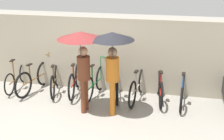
{
  "coord_description": "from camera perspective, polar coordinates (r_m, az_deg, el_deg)",
  "views": [
    {
      "loc": [
        2.08,
        -6.31,
        3.77
      ],
      "look_at": [
        0.6,
        1.08,
        1.0
      ],
      "focal_mm": 50.0,
      "sensor_mm": 36.0,
      "label": 1
    }
  ],
  "objects": [
    {
      "name": "parked_bicycle_4",
      "position": [
        8.83,
        -3.16,
        -2.38
      ],
      "size": [
        0.44,
        1.69,
        1.05
      ],
      "rotation": [
        0.0,
        0.0,
        1.42
      ],
      "color": "black",
      "rests_on": "ground"
    },
    {
      "name": "parked_bicycle_3",
      "position": [
        9.05,
        -6.79,
        -1.87
      ],
      "size": [
        0.44,
        1.72,
        1.09
      ],
      "rotation": [
        0.0,
        0.0,
        1.68
      ],
      "color": "black",
      "rests_on": "ground"
    },
    {
      "name": "parked_bicycle_7",
      "position": [
        8.63,
        8.72,
        -3.22
      ],
      "size": [
        0.44,
        1.68,
        0.98
      ],
      "rotation": [
        0.0,
        0.0,
        1.69
      ],
      "color": "black",
      "rests_on": "ground"
    },
    {
      "name": "back_wall",
      "position": [
        9.07,
        -2.44,
        2.88
      ],
      "size": [
        14.05,
        0.12,
        2.16
      ],
      "color": "gray",
      "rests_on": "ground"
    },
    {
      "name": "parked_bicycle_5",
      "position": [
        8.78,
        0.81,
        -2.38
      ],
      "size": [
        0.56,
        1.84,
        1.08
      ],
      "rotation": [
        0.0,
        0.0,
        1.78
      ],
      "color": "black",
      "rests_on": "ground"
    },
    {
      "name": "pedestrian_center",
      "position": [
        7.29,
        0.06,
        3.57
      ],
      "size": [
        1.03,
        1.03,
        2.14
      ],
      "rotation": [
        0.0,
        0.0,
        3.28
      ],
      "color": "#C66B1E",
      "rests_on": "ground"
    },
    {
      "name": "parked_bicycle_8",
      "position": [
        8.59,
        12.75,
        -3.8
      ],
      "size": [
        0.44,
        1.7,
        1.1
      ],
      "rotation": [
        0.0,
        0.0,
        1.51
      ],
      "color": "black",
      "rests_on": "ground"
    },
    {
      "name": "pedestrian_leading",
      "position": [
        7.43,
        -5.61,
        3.97
      ],
      "size": [
        1.1,
        1.1,
        2.13
      ],
      "rotation": [
        0.0,
        0.0,
        3.05
      ],
      "color": "brown",
      "rests_on": "ground"
    },
    {
      "name": "parked_bicycle_1",
      "position": [
        9.41,
        -14.0,
        -1.5
      ],
      "size": [
        0.52,
        1.77,
        1.02
      ],
      "rotation": [
        0.0,
        0.0,
        1.38
      ],
      "color": "black",
      "rests_on": "ground"
    },
    {
      "name": "parked_bicycle_0",
      "position": [
        9.78,
        -16.95,
        -1.22
      ],
      "size": [
        0.44,
        1.66,
        0.99
      ],
      "rotation": [
        0.0,
        0.0,
        1.62
      ],
      "color": "black",
      "rests_on": "ground"
    },
    {
      "name": "parked_bicycle_6",
      "position": [
        8.63,
        4.69,
        -2.99
      ],
      "size": [
        0.44,
        1.82,
        1.05
      ],
      "rotation": [
        0.0,
        0.0,
        1.45
      ],
      "color": "black",
      "rests_on": "ground"
    },
    {
      "name": "parked_bicycle_2",
      "position": [
        9.24,
        -10.44,
        -1.85
      ],
      "size": [
        0.57,
        1.63,
        1.08
      ],
      "rotation": [
        0.0,
        0.0,
        1.82
      ],
      "color": "black",
      "rests_on": "ground"
    },
    {
      "name": "ground_plane",
      "position": [
        7.64,
        -6.07,
        -9.52
      ],
      "size": [
        30.0,
        30.0,
        0.0
      ],
      "primitive_type": "plane",
      "color": "gray"
    }
  ]
}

